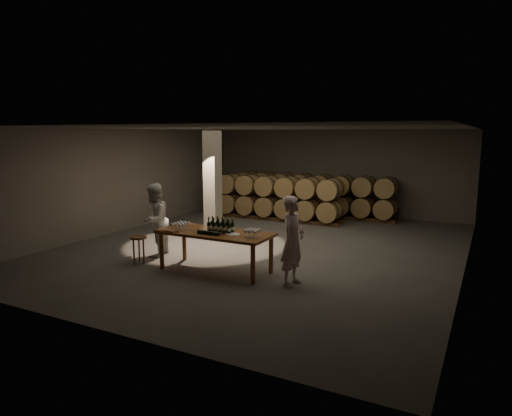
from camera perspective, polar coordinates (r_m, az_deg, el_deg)
The scene contains 15 objects.
room at distance 13.32m, azimuth -5.44°, elevation 2.93°, with size 12.00×12.00×12.00m.
tasting_table at distance 10.25m, azimuth -5.12°, elevation -3.55°, with size 2.60×1.10×0.90m.
barrel_stack_back at distance 17.32m, azimuth 7.10°, elevation 1.80°, with size 6.26×0.95×1.57m.
barrel_stack_front at distance 16.33m, azimuth 2.81°, elevation 1.41°, with size 4.70×0.95×1.57m.
bottle_cluster at distance 10.15m, azimuth -4.45°, elevation -2.37°, with size 0.60×0.23×0.33m.
lying_bottles at distance 9.94m, azimuth -5.92°, elevation -3.09°, with size 0.64×0.09×0.09m.
glass_cluster_left at distance 10.58m, azimuth -9.43°, elevation -2.01°, with size 0.30×0.41×0.16m.
glass_cluster_right at distance 9.69m, azimuth -0.46°, elevation -2.88°, with size 0.30×0.30×0.17m.
plate at distance 9.91m, azimuth -2.91°, elevation -3.31°, with size 0.30×0.30×0.02m, color white.
notebook_near at distance 10.40m, azimuth -10.50°, elevation -2.81°, with size 0.26×0.21×0.03m, color #935B35.
notebook_corner at distance 10.59m, azimuth -11.53°, elevation -2.64°, with size 0.22×0.28×0.02m, color #935B35.
pen at distance 10.28m, azimuth -9.94°, elevation -3.00°, with size 0.01×0.01×0.15m, color black.
stool at distance 11.21m, azimuth -14.48°, elevation -4.08°, with size 0.39×0.39×0.65m.
person_man at distance 9.28m, azimuth 4.61°, elevation -4.12°, with size 0.67×0.44×1.84m, color beige.
person_woman at distance 11.71m, azimuth -12.57°, elevation -1.49°, with size 0.90×0.70×1.84m, color silver.
Camera 1 is at (5.40, -10.90, 3.08)m, focal length 32.00 mm.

